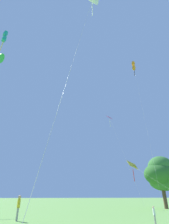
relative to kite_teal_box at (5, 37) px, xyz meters
The scene contains 7 objects.
kite_teal_box is the anchor object (origin of this frame).
kite_yellow_diamond 30.24m from the kite_teal_box, ahead, with size 2.83×11.93×6.98m.
kite_pink_low 29.69m from the kite_teal_box, 34.71° to the left, with size 2.38×11.15×20.98m.
kite_orange_box 24.71m from the kite_teal_box, ahead, with size 2.88×6.56×26.92m.
person_child_small 32.37m from the kite_teal_box, 35.17° to the right, with size 0.15×0.36×1.10m.
person_with_spool 27.14m from the kite_teal_box, 48.05° to the right, with size 0.26×0.57×1.79m.
tree_right_cluster 34.27m from the kite_teal_box, ahead, with size 5.43×5.23×7.60m.
Camera 1 is at (-1.25, -2.95, 1.72)m, focal length 28.78 mm.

